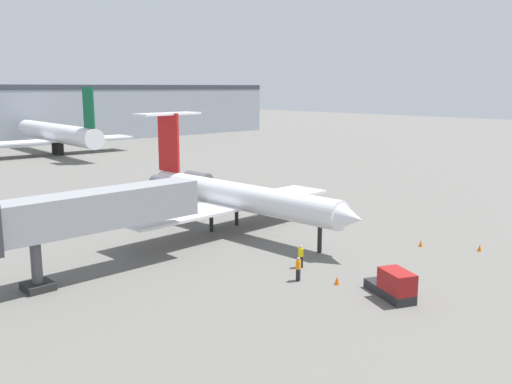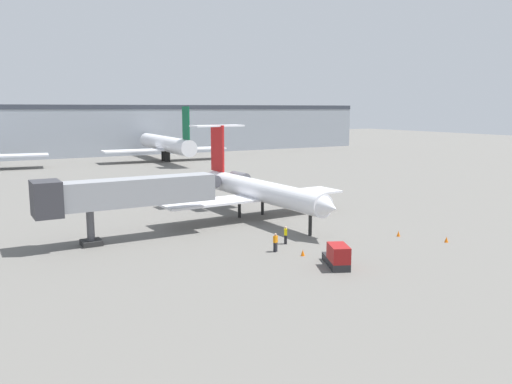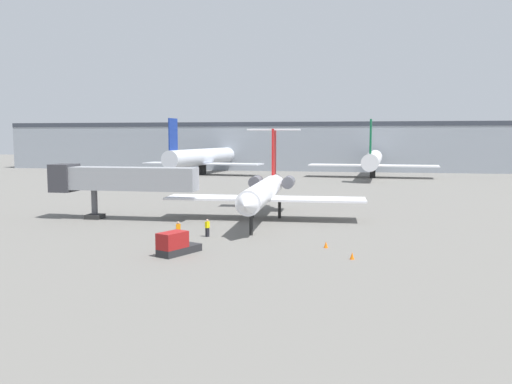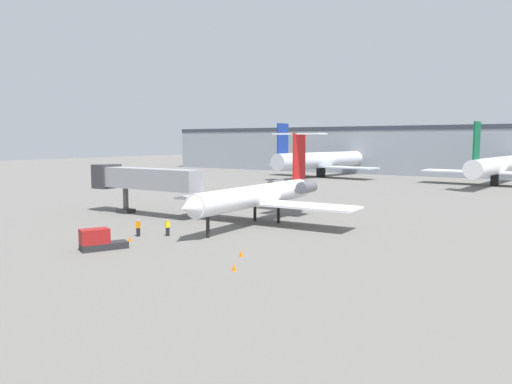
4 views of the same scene
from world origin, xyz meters
name	(u,v)px [view 2 (image 2 of 4)]	position (x,y,z in m)	size (l,w,h in m)	color
ground_plane	(232,220)	(0.00, 0.00, -0.05)	(400.00, 400.00, 0.10)	#66635E
regional_jet	(255,188)	(2.97, -0.16, 3.44)	(22.97, 26.68, 10.47)	white
jet_bridge	(117,194)	(-13.88, -3.42, 4.61)	(17.09, 3.22, 6.30)	gray
ground_crew_marshaller	(286,235)	(-0.52, -12.02, 0.86)	(0.41, 0.47, 1.69)	black
ground_crew_loader	(275,242)	(-2.78, -13.85, 0.86)	(0.47, 0.41, 1.69)	black
baggage_tug_lead	(337,257)	(-0.85, -20.14, 0.84)	(2.91, 4.22, 1.90)	#262628
traffic_cone_near	(399,234)	(10.84, -15.15, 0.28)	(0.36, 0.36, 0.55)	orange
traffic_cone_mid	(303,253)	(-1.41, -16.13, 0.28)	(0.36, 0.36, 0.55)	orange
traffic_cone_far	(446,239)	(13.09, -19.12, 0.28)	(0.36, 0.36, 0.55)	orange
terminal_building	(67,130)	(0.00, 99.00, 6.78)	(178.61, 24.95, 13.54)	#8C939E
parked_airliner_west_mid	(166,144)	(16.77, 67.35, 4.10)	(29.74, 35.20, 13.01)	white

